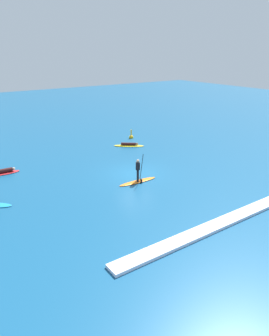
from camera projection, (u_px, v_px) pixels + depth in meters
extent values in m
plane|color=navy|center=(134.00, 174.00, 25.58)|extent=(120.00, 120.00, 0.00)
ellipsoid|color=yellow|center=(129.00, 146.00, 32.86)|extent=(2.92, 2.50, 0.09)
cylinder|color=#381414|center=(128.00, 144.00, 32.80)|extent=(1.37, 1.15, 0.29)
sphere|color=brown|center=(137.00, 144.00, 32.75)|extent=(0.36, 0.36, 0.26)
ellipsoid|color=red|center=(4.00, 173.00, 25.58)|extent=(2.49, 0.92, 0.09)
cylinder|color=#381414|center=(3.00, 171.00, 25.48)|extent=(1.49, 0.42, 0.34)
sphere|color=beige|center=(14.00, 169.00, 25.89)|extent=(0.23, 0.23, 0.22)
ellipsoid|color=orange|center=(138.00, 181.00, 23.97)|extent=(3.20, 0.68, 0.09)
cylinder|color=black|center=(138.00, 176.00, 23.65)|extent=(0.17, 0.17, 0.92)
cylinder|color=black|center=(138.00, 175.00, 23.94)|extent=(0.17, 0.17, 0.92)
cylinder|color=black|center=(138.00, 166.00, 23.54)|extent=(0.33, 0.33, 0.56)
sphere|color=tan|center=(138.00, 161.00, 23.40)|extent=(0.23, 0.23, 0.23)
cylinder|color=black|center=(141.00, 168.00, 23.43)|extent=(0.06, 0.47, 2.23)
cube|color=black|center=(141.00, 181.00, 23.81)|extent=(0.07, 0.20, 0.32)
sphere|color=yellow|center=(131.00, 137.00, 35.77)|extent=(0.48, 0.48, 0.48)
cylinder|color=yellow|center=(131.00, 134.00, 35.64)|extent=(0.13, 0.13, 0.99)
cube|color=white|center=(226.00, 221.00, 18.37)|extent=(15.57, 0.90, 0.18)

